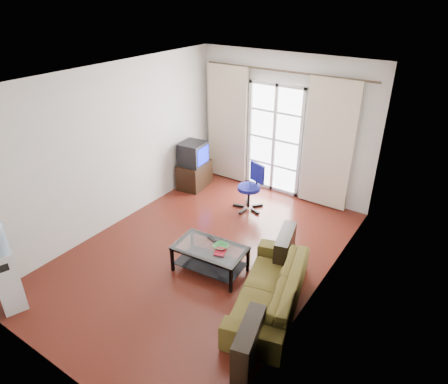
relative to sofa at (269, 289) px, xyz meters
The scene contains 20 objects.
floor 1.49m from the sofa, 162.38° to the left, with size 5.20×5.20×0.00m, color #5B2015.
ceiling 2.84m from the sofa, 162.38° to the left, with size 5.20×5.20×0.00m, color white.
wall_back 3.52m from the sofa, 114.67° to the left, with size 3.60×0.02×2.70m, color silver.
wall_front 2.79m from the sofa, 122.97° to the right, with size 3.60×0.02×2.70m, color silver.
wall_left 3.40m from the sofa, behind, with size 0.02×5.20×2.70m, color silver.
wall_right 1.23m from the sofa, 47.87° to the left, with size 0.02×5.20×2.70m, color silver.
french_door 3.46m from the sofa, 117.39° to the left, with size 1.16×0.06×2.15m.
curtain_rod 3.88m from the sofa, 115.40° to the left, with size 0.04×0.04×3.30m, color #4C3F2D.
curtain_left 4.02m from the sofa, 131.62° to the left, with size 0.90×0.07×2.35m, color beige.
curtain_right 3.10m from the sofa, 98.72° to the left, with size 0.90×0.07×2.35m, color beige.
radiator 3.00m from the sofa, 101.49° to the left, with size 0.64×0.12×0.64m, color #9C9C9F.
sofa is the anchor object (origin of this frame).
coffee_table 1.06m from the sofa, behind, with size 1.07×0.67×0.42m.
bowl 0.95m from the sofa, 166.49° to the left, with size 0.22×0.22×0.05m, color #338D37.
book 0.94m from the sofa, behind, with size 0.20×0.24×0.02m, color maroon.
remote 1.18m from the sofa, 164.64° to the left, with size 0.16×0.05×0.02m, color black.
tv_stand 3.67m from the sofa, 143.04° to the left, with size 0.47×0.71×0.52m, color black.
crt_tv 3.68m from the sofa, 143.58° to the left, with size 0.54×0.53×0.45m.
task_chair 2.56m from the sofa, 126.41° to the left, with size 0.75×0.75×0.86m.
water_cooler 3.33m from the sofa, 145.13° to the right, with size 0.35×0.35×1.35m.
Camera 1 is at (3.13, -4.05, 3.75)m, focal length 32.00 mm.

